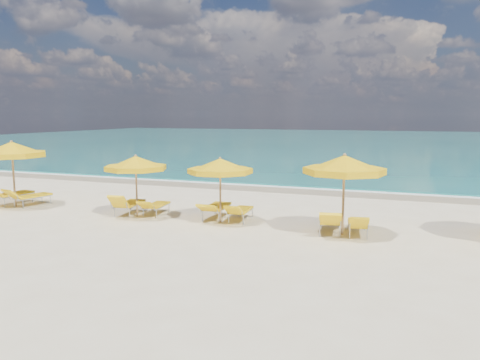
% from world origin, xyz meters
% --- Properties ---
extents(ground_plane, '(120.00, 120.00, 0.00)m').
position_xyz_m(ground_plane, '(0.00, 0.00, 0.00)').
color(ground_plane, beige).
extents(ocean, '(120.00, 80.00, 0.30)m').
position_xyz_m(ocean, '(0.00, 48.00, 0.00)').
color(ocean, '#126763').
rests_on(ocean, ground).
extents(wet_sand_band, '(120.00, 2.60, 0.01)m').
position_xyz_m(wet_sand_band, '(0.00, 7.40, 0.00)').
color(wet_sand_band, tan).
rests_on(wet_sand_band, ground).
extents(foam_line, '(120.00, 1.20, 0.03)m').
position_xyz_m(foam_line, '(0.00, 8.20, 0.00)').
color(foam_line, white).
rests_on(foam_line, ground).
extents(whitecap_near, '(14.00, 0.36, 0.05)m').
position_xyz_m(whitecap_near, '(-6.00, 17.00, 0.00)').
color(whitecap_near, white).
rests_on(whitecap_near, ground).
extents(whitecap_far, '(18.00, 0.30, 0.05)m').
position_xyz_m(whitecap_far, '(8.00, 24.00, 0.00)').
color(whitecap_far, white).
rests_on(whitecap_far, ground).
extents(umbrella_1, '(3.27, 3.27, 2.55)m').
position_xyz_m(umbrella_1, '(-8.52, -0.39, 2.17)').
color(umbrella_1, '#A58052').
rests_on(umbrella_1, ground).
extents(umbrella_2, '(2.15, 2.15, 2.16)m').
position_xyz_m(umbrella_2, '(-3.14, -0.28, 1.84)').
color(umbrella_2, '#A58052').
rests_on(umbrella_2, ground).
extents(umbrella_3, '(2.76, 2.76, 2.16)m').
position_xyz_m(umbrella_3, '(-0.10, -0.06, 1.84)').
color(umbrella_3, '#A58052').
rests_on(umbrella_3, ground).
extents(umbrella_4, '(2.80, 2.80, 2.41)m').
position_xyz_m(umbrella_4, '(3.89, -0.32, 2.06)').
color(umbrella_4, '#A58052').
rests_on(umbrella_4, ground).
extents(lounger_1_left, '(0.87, 1.96, 0.89)m').
position_xyz_m(lounger_1_left, '(-9.04, -0.02, 0.24)').
color(lounger_1_left, '#A5A8AD').
rests_on(lounger_1_left, ground).
extents(lounger_1_right, '(0.94, 1.88, 0.80)m').
position_xyz_m(lounger_1_right, '(-8.06, -0.04, 0.22)').
color(lounger_1_right, '#A5A8AD').
rests_on(lounger_1_right, ground).
extents(lounger_2_left, '(0.86, 1.87, 0.88)m').
position_xyz_m(lounger_2_left, '(-3.59, -0.09, 0.23)').
color(lounger_2_left, '#A5A8AD').
rests_on(lounger_2_left, ground).
extents(lounger_2_right, '(0.69, 1.71, 0.66)m').
position_xyz_m(lounger_2_right, '(-2.69, 0.21, 0.20)').
color(lounger_2_right, '#A5A8AD').
rests_on(lounger_2_right, ground).
extents(lounger_3_left, '(0.78, 2.01, 0.72)m').
position_xyz_m(lounger_3_left, '(-0.46, 0.43, 0.23)').
color(lounger_3_left, '#A5A8AD').
rests_on(lounger_3_left, ground).
extents(lounger_3_right, '(0.66, 1.72, 0.70)m').
position_xyz_m(lounger_3_right, '(0.44, 0.38, 0.20)').
color(lounger_3_right, '#A5A8AD').
rests_on(lounger_3_right, ground).
extents(lounger_4_left, '(0.96, 1.99, 0.85)m').
position_xyz_m(lounger_4_left, '(3.49, -0.15, 0.24)').
color(lounger_4_left, '#A5A8AD').
rests_on(lounger_4_left, ground).
extents(lounger_4_right, '(0.79, 1.66, 0.75)m').
position_xyz_m(lounger_4_right, '(4.31, -0.15, 0.20)').
color(lounger_4_right, '#A5A8AD').
rests_on(lounger_4_right, ground).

